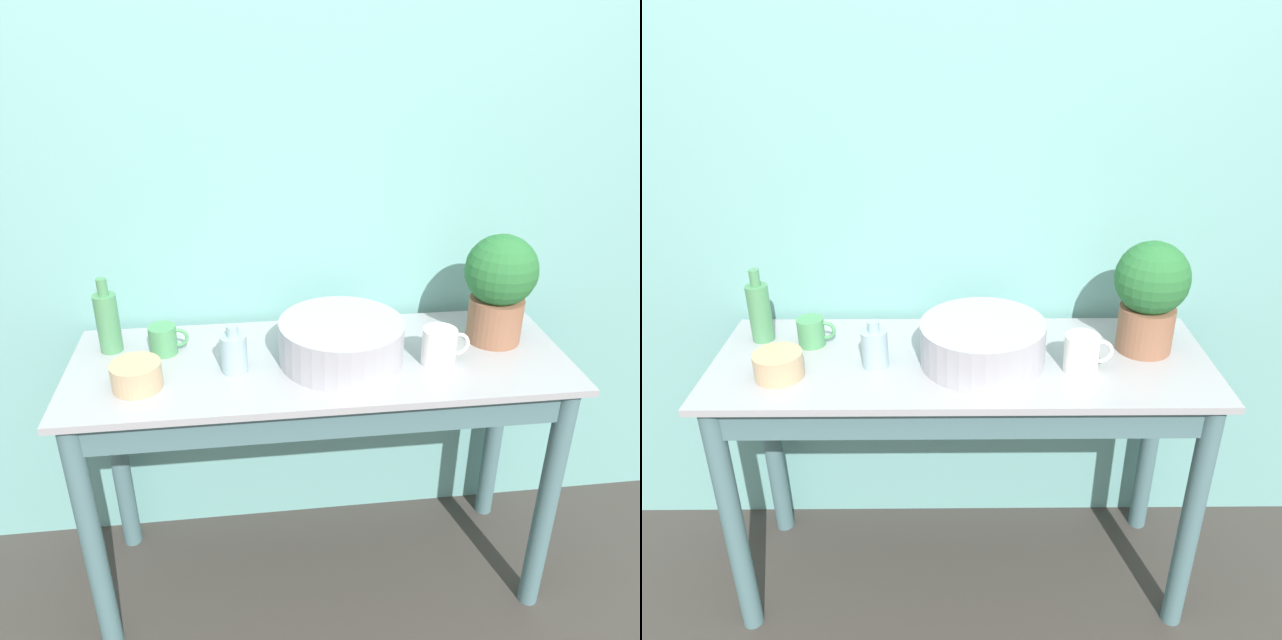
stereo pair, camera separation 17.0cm
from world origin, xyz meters
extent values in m
plane|color=#3D3833|center=(0.00, 0.00, 0.00)|extent=(12.00, 12.00, 0.00)
cube|color=#70ADA8|center=(0.00, 0.56, 1.20)|extent=(6.00, 0.05, 2.40)
cylinder|color=slate|center=(-0.65, 0.05, 0.40)|extent=(0.06, 0.06, 0.80)
cylinder|color=slate|center=(0.65, 0.05, 0.40)|extent=(0.06, 0.06, 0.80)
cylinder|color=slate|center=(-0.65, 0.45, 0.40)|extent=(0.06, 0.06, 0.80)
cylinder|color=slate|center=(0.65, 0.45, 0.40)|extent=(0.06, 0.06, 0.80)
cube|color=slate|center=(0.00, 0.05, 0.75)|extent=(1.29, 0.02, 0.10)
cube|color=#9E9EA3|center=(0.00, 0.25, 0.81)|extent=(1.39, 0.50, 0.02)
cylinder|color=#8C5B42|center=(0.52, 0.30, 0.88)|extent=(0.16, 0.16, 0.13)
sphere|color=#286B33|center=(0.52, 0.30, 1.04)|extent=(0.21, 0.21, 0.21)
cylinder|color=#A8A8B2|center=(0.06, 0.24, 0.88)|extent=(0.34, 0.34, 0.12)
cylinder|color=#4C8C59|center=(-0.59, 0.37, 0.90)|extent=(0.06, 0.06, 0.17)
cylinder|color=#4C8C59|center=(-0.59, 0.37, 1.02)|extent=(0.03, 0.03, 0.05)
cylinder|color=#93B2BC|center=(-0.24, 0.21, 0.87)|extent=(0.07, 0.07, 0.11)
cylinder|color=#93B2BC|center=(-0.24, 0.21, 0.94)|extent=(0.03, 0.03, 0.03)
cylinder|color=white|center=(0.32, 0.18, 0.87)|extent=(0.09, 0.09, 0.10)
torus|color=white|center=(0.37, 0.18, 0.88)|extent=(0.07, 0.01, 0.07)
cylinder|color=#4C935B|center=(-0.44, 0.34, 0.86)|extent=(0.08, 0.08, 0.08)
torus|color=#4C935B|center=(-0.39, 0.34, 0.86)|extent=(0.06, 0.01, 0.06)
cylinder|color=tan|center=(-0.49, 0.16, 0.85)|extent=(0.13, 0.13, 0.07)
camera|label=1|loc=(-0.18, -1.26, 1.69)|focal=35.00mm
camera|label=2|loc=(-0.01, -1.27, 1.69)|focal=35.00mm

